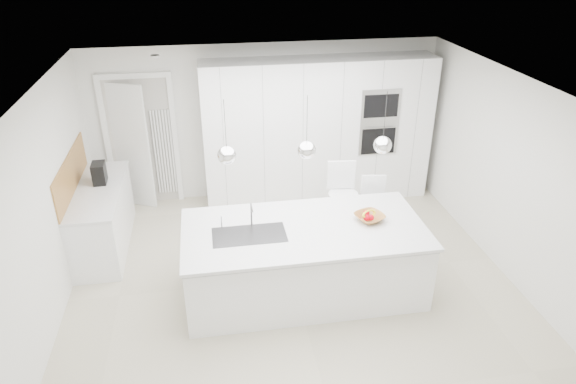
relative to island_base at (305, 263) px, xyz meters
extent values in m
plane|color=#BFB59A|center=(-0.10, 0.30, -0.43)|extent=(5.50, 5.50, 0.00)
plane|color=silver|center=(-0.10, 2.80, 0.82)|extent=(5.50, 0.00, 5.50)
plane|color=silver|center=(-2.85, 0.30, 0.82)|extent=(0.00, 5.00, 5.00)
plane|color=white|center=(-0.10, 0.30, 2.07)|extent=(5.50, 5.50, 0.00)
cube|color=white|center=(0.70, 2.50, 0.72)|extent=(3.60, 0.60, 2.30)
cube|color=white|center=(-2.30, 2.72, 0.57)|extent=(0.76, 0.38, 2.00)
cube|color=white|center=(-2.55, 1.50, 0.00)|extent=(0.60, 1.80, 0.86)
cube|color=silver|center=(-2.55, 1.50, 0.45)|extent=(0.62, 1.82, 0.04)
cube|color=#AF7B3E|center=(-2.84, 1.50, 0.72)|extent=(0.02, 1.80, 0.50)
cube|color=white|center=(0.00, 0.00, 0.00)|extent=(2.80, 1.20, 0.86)
cube|color=silver|center=(0.00, 0.05, 0.45)|extent=(2.84, 1.40, 0.04)
cylinder|color=white|center=(-0.60, 0.20, 0.62)|extent=(0.02, 0.02, 0.30)
sphere|color=white|center=(-0.85, 0.00, 1.47)|extent=(0.20, 0.20, 0.20)
sphere|color=white|center=(0.00, 0.00, 1.47)|extent=(0.20, 0.20, 0.20)
sphere|color=white|center=(0.85, 0.00, 1.47)|extent=(0.20, 0.20, 0.20)
imported|color=#AF7B3E|center=(0.80, 0.09, 0.51)|extent=(0.43, 0.43, 0.08)
cube|color=black|center=(-2.53, 1.70, 0.61)|extent=(0.18, 0.27, 0.28)
sphere|color=#C70012|center=(0.78, 0.15, 0.54)|extent=(0.08, 0.08, 0.08)
sphere|color=#C70012|center=(0.80, 0.04, 0.54)|extent=(0.08, 0.08, 0.08)
sphere|color=#C70012|center=(0.75, 0.04, 0.54)|extent=(0.08, 0.08, 0.08)
torus|color=yellow|center=(0.78, 0.06, 0.58)|extent=(0.22, 0.16, 0.19)
camera|label=1|loc=(-1.04, -4.98, 3.57)|focal=32.00mm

